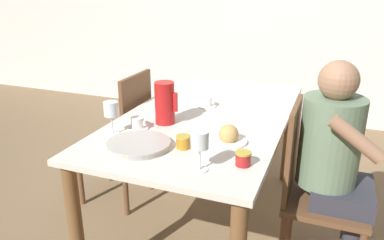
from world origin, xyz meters
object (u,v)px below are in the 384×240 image
(chair_opposite, at_px, (123,136))
(red_pitcher, at_px, (165,103))
(teacup_near_person, at_px, (138,124))
(person_seated, at_px, (335,156))
(bread_plate, at_px, (229,136))
(jam_jar_red, at_px, (183,141))
(wine_glass_juice, at_px, (200,142))
(teacup_across, at_px, (207,102))
(chair_person_side, at_px, (312,188))
(serving_tray, at_px, (139,145))
(jam_jar_amber, at_px, (243,158))
(wine_glass_water, at_px, (111,110))

(chair_opposite, distance_m, red_pitcher, 0.69)
(teacup_near_person, bearing_deg, person_seated, 10.60)
(chair_opposite, height_order, bread_plate, chair_opposite)
(jam_jar_red, bearing_deg, person_seated, 25.99)
(wine_glass_juice, distance_m, teacup_across, 0.87)
(red_pitcher, xyz_separation_m, teacup_near_person, (-0.10, -0.13, -0.09))
(chair_person_side, bearing_deg, serving_tray, -63.32)
(serving_tray, distance_m, bread_plate, 0.44)
(jam_jar_red, bearing_deg, serving_tray, -160.33)
(person_seated, xyz_separation_m, jam_jar_red, (-0.69, -0.34, 0.11))
(red_pitcher, height_order, wine_glass_juice, red_pitcher)
(red_pitcher, bearing_deg, chair_opposite, 147.30)
(chair_person_side, distance_m, teacup_across, 0.82)
(chair_person_side, relative_size, jam_jar_amber, 13.42)
(red_pitcher, distance_m, serving_tray, 0.36)
(person_seated, xyz_separation_m, jam_jar_amber, (-0.38, -0.41, 0.11))
(person_seated, bearing_deg, serving_tray, -65.39)
(wine_glass_water, distance_m, teacup_across, 0.70)
(chair_person_side, xyz_separation_m, bread_plate, (-0.41, -0.19, 0.31))
(wine_glass_juice, height_order, teacup_near_person, wine_glass_juice)
(serving_tray, relative_size, jam_jar_amber, 4.32)
(person_seated, relative_size, red_pitcher, 4.99)
(chair_person_side, bearing_deg, red_pitcher, -86.34)
(teacup_across, xyz_separation_m, serving_tray, (-0.10, -0.72, -0.01))
(chair_opposite, bearing_deg, wine_glass_juice, -131.99)
(chair_opposite, bearing_deg, serving_tray, -142.62)
(person_seated, relative_size, serving_tray, 3.85)
(wine_glass_water, height_order, jam_jar_amber, wine_glass_water)
(jam_jar_red, bearing_deg, wine_glass_juice, -50.76)
(red_pitcher, relative_size, teacup_across, 1.95)
(teacup_near_person, bearing_deg, chair_opposite, 130.53)
(chair_person_side, distance_m, red_pitcher, 0.91)
(bread_plate, relative_size, jam_jar_red, 2.63)
(red_pitcher, xyz_separation_m, jam_jar_amber, (0.54, -0.35, -0.09))
(chair_opposite, xyz_separation_m, bread_plate, (0.88, -0.44, 0.31))
(wine_glass_juice, height_order, teacup_across, wine_glass_juice)
(person_seated, distance_m, serving_tray, 0.98)
(person_seated, xyz_separation_m, wine_glass_juice, (-0.54, -0.52, 0.20))
(teacup_across, bearing_deg, wine_glass_juice, -72.99)
(teacup_across, distance_m, jam_jar_amber, 0.83)
(chair_opposite, height_order, wine_glass_juice, chair_opposite)
(wine_glass_water, bearing_deg, jam_jar_red, -4.06)
(teacup_near_person, xyz_separation_m, teacup_across, (0.22, 0.50, 0.00))
(wine_glass_juice, relative_size, serving_tray, 0.58)
(wine_glass_water, bearing_deg, chair_person_side, 16.56)
(wine_glass_water, relative_size, wine_glass_juice, 0.99)
(chair_opposite, distance_m, teacup_near_person, 0.65)
(red_pitcher, distance_m, jam_jar_red, 0.37)
(chair_opposite, distance_m, serving_tray, 0.87)
(chair_person_side, height_order, jam_jar_red, chair_person_side)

